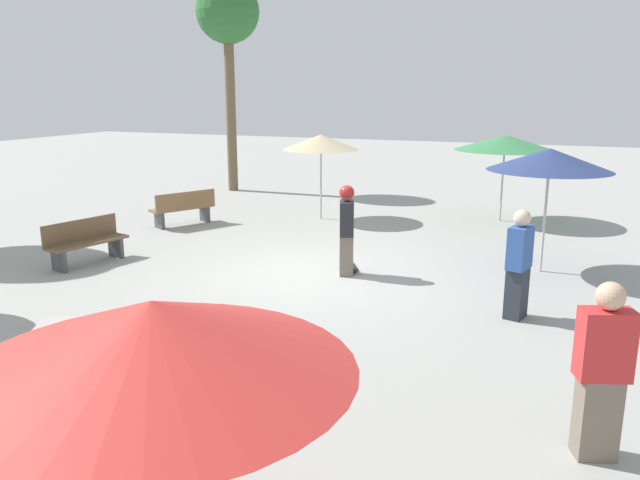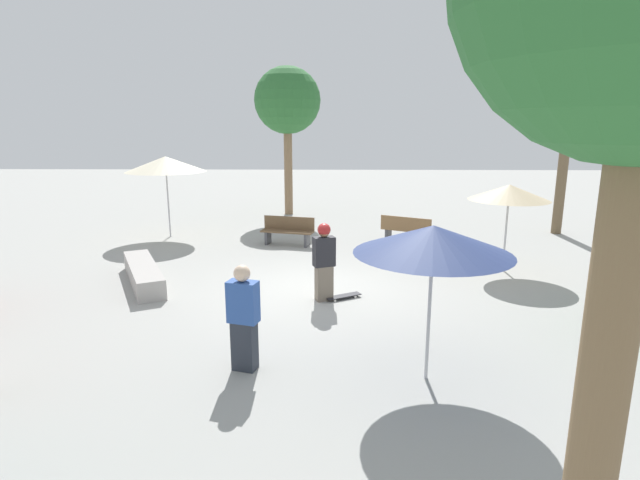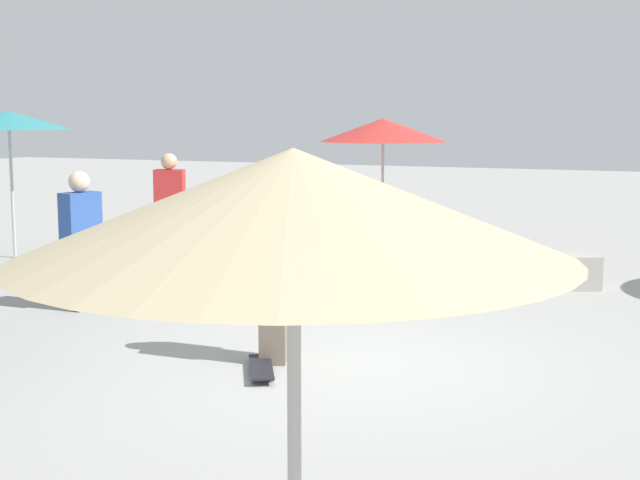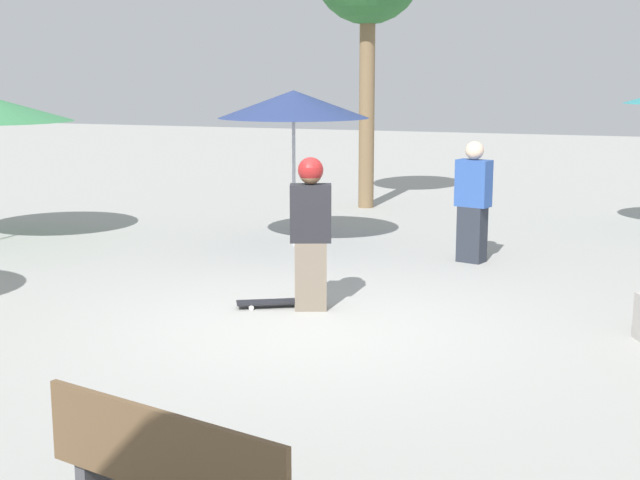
# 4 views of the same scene
# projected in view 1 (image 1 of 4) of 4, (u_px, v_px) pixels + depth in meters

# --- Properties ---
(ground_plane) EXTENTS (60.00, 60.00, 0.00)m
(ground_plane) POSITION_uv_depth(u_px,v_px,m) (311.00, 274.00, 11.37)
(ground_plane) COLOR #9E9E99
(skater_main) EXTENTS (0.38, 0.49, 1.64)m
(skater_main) POSITION_uv_depth(u_px,v_px,m) (347.00, 227.00, 11.13)
(skater_main) COLOR #726656
(skater_main) RESTS_ON ground_plane
(skateboard) EXTENTS (0.56, 0.80, 0.07)m
(skateboard) POSITION_uv_depth(u_px,v_px,m) (349.00, 265.00, 11.72)
(skateboard) COLOR black
(skateboard) RESTS_ON ground_plane
(concrete_ledge) EXTENTS (2.87, 1.85, 0.45)m
(concrete_ledge) POSITION_uv_depth(u_px,v_px,m) (157.00, 338.00, 7.88)
(concrete_ledge) COLOR #A8A39E
(concrete_ledge) RESTS_ON ground_plane
(bench_near) EXTENTS (0.81, 1.66, 0.85)m
(bench_near) POSITION_uv_depth(u_px,v_px,m) (86.00, 242.00, 11.96)
(bench_near) COLOR #47474C
(bench_near) RESTS_ON ground_plane
(bench_far) EXTENTS (1.13, 1.62, 0.85)m
(bench_far) POSITION_uv_depth(u_px,v_px,m) (183.00, 208.00, 15.33)
(bench_far) COLOR #47474C
(bench_far) RESTS_ON ground_plane
(shade_umbrella_navy) EXTENTS (2.18, 2.18, 2.26)m
(shade_umbrella_navy) POSITION_uv_depth(u_px,v_px,m) (550.00, 160.00, 11.05)
(shade_umbrella_navy) COLOR #B7B7BC
(shade_umbrella_navy) RESTS_ON ground_plane
(shade_umbrella_red) EXTENTS (2.23, 2.23, 2.20)m
(shade_umbrella_red) POSITION_uv_depth(u_px,v_px,m) (153.00, 337.00, 3.35)
(shade_umbrella_red) COLOR #B7B7BC
(shade_umbrella_red) RESTS_ON ground_plane
(shade_umbrella_green) EXTENTS (2.50, 2.50, 2.17)m
(shade_umbrella_green) POSITION_uv_depth(u_px,v_px,m) (505.00, 143.00, 15.49)
(shade_umbrella_green) COLOR #B7B7BC
(shade_umbrella_green) RESTS_ON ground_plane
(shade_umbrella_tan) EXTENTS (1.94, 1.94, 2.17)m
(shade_umbrella_tan) POSITION_uv_depth(u_px,v_px,m) (321.00, 142.00, 15.75)
(shade_umbrella_tan) COLOR #B7B7BC
(shade_umbrella_tan) RESTS_ON ground_plane
(palm_tree_right) EXTENTS (1.98, 1.98, 6.64)m
(palm_tree_right) POSITION_uv_depth(u_px,v_px,m) (228.00, 18.00, 19.48)
(palm_tree_right) COLOR brown
(palm_tree_right) RESTS_ON ground_plane
(bystander_watching) EXTENTS (0.36, 0.49, 1.62)m
(bystander_watching) POSITION_uv_depth(u_px,v_px,m) (519.00, 265.00, 9.02)
(bystander_watching) COLOR #282D38
(bystander_watching) RESTS_ON ground_plane
(bystander_far) EXTENTS (0.52, 0.39, 1.67)m
(bystander_far) POSITION_uv_depth(u_px,v_px,m) (602.00, 372.00, 5.55)
(bystander_far) COLOR #726656
(bystander_far) RESTS_ON ground_plane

